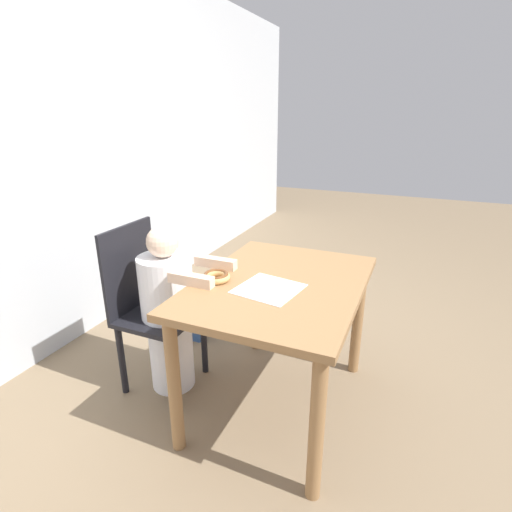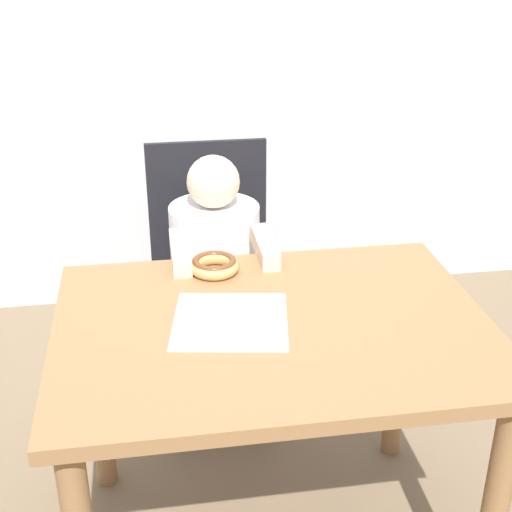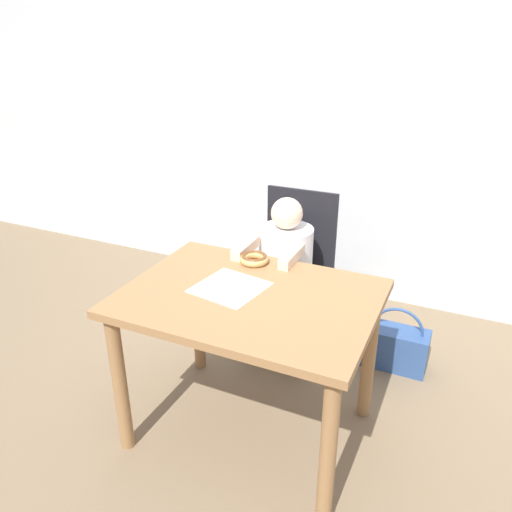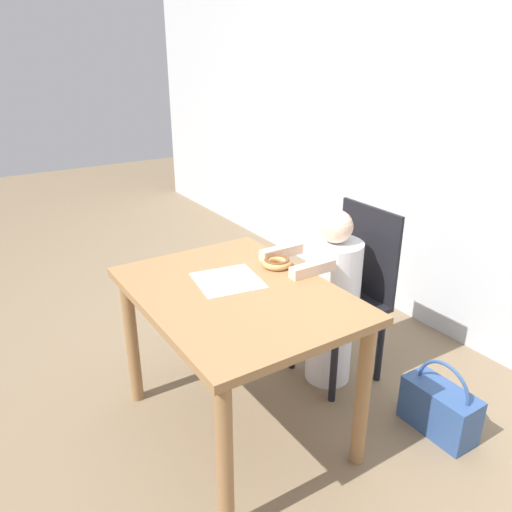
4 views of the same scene
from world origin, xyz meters
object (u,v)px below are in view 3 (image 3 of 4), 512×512
at_px(child_figure, 285,284).
at_px(donut, 254,258).
at_px(handbag, 395,347).
at_px(chair, 293,273).

xyz_separation_m(child_figure, donut, (-0.03, -0.31, 0.27)).
bearing_deg(handbag, child_figure, -164.52).
bearing_deg(chair, donut, -94.40).
bearing_deg(child_figure, chair, 90.00).
xyz_separation_m(chair, child_figure, (0.00, -0.12, -0.01)).
height_order(child_figure, handbag, child_figure).
bearing_deg(chair, handbag, 4.35).
relative_size(chair, child_figure, 0.98).
distance_m(child_figure, handbag, 0.70).
height_order(chair, donut, chair).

